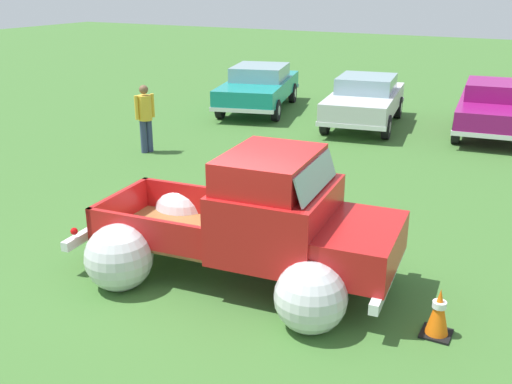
# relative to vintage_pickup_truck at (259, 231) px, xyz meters

# --- Properties ---
(ground_plane) EXTENTS (80.00, 80.00, 0.00)m
(ground_plane) POSITION_rel_vintage_pickup_truck_xyz_m (-0.39, -0.04, -0.76)
(ground_plane) COLOR #3D6B2D
(vintage_pickup_truck) EXTENTS (4.77, 3.09, 1.96)m
(vintage_pickup_truck) POSITION_rel_vintage_pickup_truck_xyz_m (0.00, 0.00, 0.00)
(vintage_pickup_truck) COLOR black
(vintage_pickup_truck) RESTS_ON ground
(show_car_0) EXTENTS (3.08, 5.05, 1.43)m
(show_car_0) POSITION_rel_vintage_pickup_truck_xyz_m (-5.49, 10.48, 0.03)
(show_car_0) COLOR black
(show_car_0) RESTS_ON ground
(show_car_1) EXTENTS (2.50, 4.55, 1.43)m
(show_car_1) POSITION_rel_vintage_pickup_truck_xyz_m (-1.71, 9.96, 0.03)
(show_car_1) COLOR black
(show_car_1) RESTS_ON ground
(show_car_2) EXTENTS (2.37, 4.61, 1.43)m
(show_car_2) POSITION_rel_vintage_pickup_truck_xyz_m (1.80, 10.66, 0.03)
(show_car_2) COLOR black
(show_car_2) RESTS_ON ground
(spectator_1) EXTENTS (0.45, 0.52, 1.68)m
(spectator_1) POSITION_rel_vintage_pickup_truck_xyz_m (-5.58, 4.63, 0.20)
(spectator_1) COLOR navy
(spectator_1) RESTS_ON ground
(lane_cone_0) EXTENTS (0.36, 0.36, 0.63)m
(lane_cone_0) POSITION_rel_vintage_pickup_truck_xyz_m (-1.82, 1.91, -0.45)
(lane_cone_0) COLOR black
(lane_cone_0) RESTS_ON ground
(lane_cone_1) EXTENTS (0.36, 0.36, 0.63)m
(lane_cone_1) POSITION_rel_vintage_pickup_truck_xyz_m (2.58, -0.24, -0.45)
(lane_cone_1) COLOR black
(lane_cone_1) RESTS_ON ground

